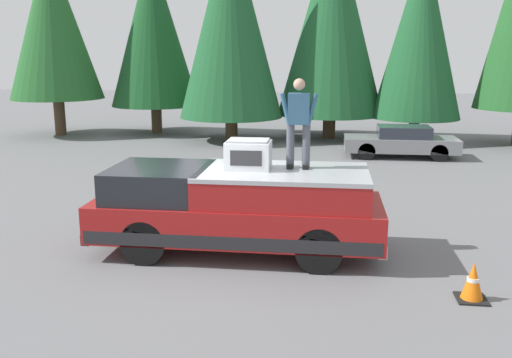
% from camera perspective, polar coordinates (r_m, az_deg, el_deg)
% --- Properties ---
extents(ground_plane, '(90.00, 90.00, 0.00)m').
position_cam_1_polar(ground_plane, '(11.00, -5.03, -7.45)').
color(ground_plane, slate).
extents(pickup_truck, '(2.01, 5.54, 1.65)m').
position_cam_1_polar(pickup_truck, '(10.72, -1.90, -3.03)').
color(pickup_truck, maroon).
rests_on(pickup_truck, ground).
extents(compressor_unit, '(0.65, 0.84, 0.56)m').
position_cam_1_polar(compressor_unit, '(10.51, -0.79, 2.55)').
color(compressor_unit, silver).
rests_on(compressor_unit, pickup_truck).
extents(person_on_truck_bed, '(0.29, 0.72, 1.69)m').
position_cam_1_polar(person_on_truck_bed, '(10.50, 4.40, 5.95)').
color(person_on_truck_bed, '#4C515B').
rests_on(person_on_truck_bed, pickup_truck).
extents(parked_car_grey, '(1.64, 4.10, 1.16)m').
position_cam_1_polar(parked_car_grey, '(21.30, 14.67, 3.73)').
color(parked_car_grey, gray).
rests_on(parked_car_grey, ground).
extents(traffic_cone, '(0.47, 0.47, 0.62)m').
position_cam_1_polar(traffic_cone, '(9.48, 21.35, -9.87)').
color(traffic_cone, black).
rests_on(traffic_cone, ground).
extents(conifer_left, '(3.73, 3.73, 8.29)m').
position_cam_1_polar(conifer_left, '(24.89, 16.48, 14.32)').
color(conifer_left, '#4C3826').
rests_on(conifer_left, ground).
extents(conifer_center_left, '(4.74, 4.74, 9.50)m').
position_cam_1_polar(conifer_center_left, '(25.49, 7.82, 16.04)').
color(conifer_center_left, '#4C3826').
rests_on(conifer_center_left, ground).
extents(conifer_center_right, '(4.46, 4.46, 9.33)m').
position_cam_1_polar(conifer_center_right, '(24.41, -2.64, 16.07)').
color(conifer_center_right, '#4C3826').
rests_on(conifer_center_right, ground).
extents(conifer_right, '(4.15, 4.15, 8.44)m').
position_cam_1_polar(conifer_right, '(27.29, -10.52, 14.89)').
color(conifer_right, '#4C3826').
rests_on(conifer_right, ground).
extents(conifer_far_right, '(4.21, 4.21, 8.56)m').
position_cam_1_polar(conifer_far_right, '(27.72, -20.16, 14.81)').
color(conifer_far_right, '#4C3826').
rests_on(conifer_far_right, ground).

